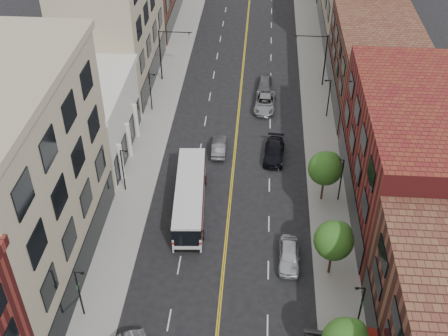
% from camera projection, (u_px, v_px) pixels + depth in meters
% --- Properties ---
extents(sidewalk_left, '(4.00, 110.00, 0.15)m').
position_uv_depth(sidewalk_left, '(153.00, 132.00, 67.28)').
color(sidewalk_left, gray).
rests_on(sidewalk_left, ground).
extents(sidewalk_right, '(4.00, 110.00, 0.15)m').
position_uv_depth(sidewalk_right, '(321.00, 139.00, 66.14)').
color(sidewalk_right, gray).
rests_on(sidewalk_right, ground).
extents(bldg_l_tanoffice, '(10.00, 22.00, 18.00)m').
position_uv_depth(bldg_l_tanoffice, '(11.00, 188.00, 44.83)').
color(bldg_l_tanoffice, tan).
rests_on(bldg_l_tanoffice, ground).
extents(bldg_l_white, '(10.00, 14.00, 8.00)m').
position_uv_depth(bldg_l_white, '(82.00, 120.00, 62.13)').
color(bldg_l_white, silver).
rests_on(bldg_l_white, ground).
extents(bldg_l_far_a, '(10.00, 20.00, 18.00)m').
position_uv_depth(bldg_l_far_a, '(112.00, 17.00, 72.55)').
color(bldg_l_far_a, tan).
rests_on(bldg_l_far_a, ground).
extents(bldg_r_mid, '(10.00, 22.00, 12.00)m').
position_uv_depth(bldg_r_mid, '(409.00, 156.00, 53.42)').
color(bldg_r_mid, maroon).
rests_on(bldg_r_mid, ground).
extents(bldg_r_far_a, '(10.00, 20.00, 10.00)m').
position_uv_depth(bldg_r_far_a, '(376.00, 64.00, 70.66)').
color(bldg_r_far_a, brown).
rests_on(bldg_r_far_a, ground).
extents(tree_r_2, '(3.40, 3.40, 5.59)m').
position_uv_depth(tree_r_2, '(335.00, 239.00, 47.13)').
color(tree_r_2, black).
rests_on(tree_r_2, sidewalk_right).
extents(tree_r_3, '(3.40, 3.40, 5.59)m').
position_uv_depth(tree_r_3, '(326.00, 167.00, 55.05)').
color(tree_r_3, black).
rests_on(tree_r_3, sidewalk_right).
extents(lamp_l_1, '(0.81, 0.55, 5.05)m').
position_uv_depth(lamp_l_1, '(80.00, 291.00, 44.19)').
color(lamp_l_1, black).
rests_on(lamp_l_1, sidewalk_left).
extents(lamp_l_2, '(0.81, 0.55, 5.05)m').
position_uv_depth(lamp_l_2, '(123.00, 168.00, 56.86)').
color(lamp_l_2, black).
rests_on(lamp_l_2, sidewalk_left).
extents(lamp_l_3, '(0.81, 0.55, 5.05)m').
position_uv_depth(lamp_l_3, '(151.00, 90.00, 69.53)').
color(lamp_l_3, black).
rests_on(lamp_l_3, sidewalk_left).
extents(lamp_r_1, '(0.81, 0.55, 5.05)m').
position_uv_depth(lamp_r_1, '(360.00, 307.00, 42.94)').
color(lamp_r_1, black).
rests_on(lamp_r_1, sidewalk_right).
extents(lamp_r_2, '(0.81, 0.55, 5.05)m').
position_uv_depth(lamp_r_2, '(341.00, 178.00, 55.61)').
color(lamp_r_2, black).
rests_on(lamp_r_2, sidewalk_right).
extents(lamp_r_3, '(0.81, 0.55, 5.05)m').
position_uv_depth(lamp_r_3, '(329.00, 96.00, 68.28)').
color(lamp_r_3, black).
rests_on(lamp_r_3, sidewalk_right).
extents(signal_mast_left, '(4.49, 0.18, 7.20)m').
position_uv_depth(signal_mast_left, '(165.00, 49.00, 74.81)').
color(signal_mast_left, black).
rests_on(signal_mast_left, sidewalk_left).
extents(signal_mast_right, '(4.49, 0.18, 7.20)m').
position_uv_depth(signal_mast_right, '(320.00, 54.00, 73.64)').
color(signal_mast_right, black).
rests_on(signal_mast_right, sidewalk_right).
extents(city_bus, '(3.64, 12.54, 3.18)m').
position_uv_depth(city_bus, '(190.00, 196.00, 55.16)').
color(city_bus, silver).
rests_on(city_bus, ground).
extents(car_parked_far, '(2.03, 4.79, 1.61)m').
position_uv_depth(car_parked_far, '(289.00, 255.00, 50.22)').
color(car_parked_far, '#B6B9BF').
rests_on(car_parked_far, ground).
extents(car_lane_behind, '(1.70, 4.53, 1.48)m').
position_uv_depth(car_lane_behind, '(219.00, 147.00, 63.73)').
color(car_lane_behind, '#454449').
rests_on(car_lane_behind, ground).
extents(car_lane_a, '(2.57, 5.51, 1.56)m').
position_uv_depth(car_lane_a, '(274.00, 152.00, 62.87)').
color(car_lane_a, black).
rests_on(car_lane_a, ground).
extents(car_lane_b, '(2.92, 5.84, 1.59)m').
position_uv_depth(car_lane_b, '(265.00, 103.00, 71.31)').
color(car_lane_b, gray).
rests_on(car_lane_b, ground).
extents(car_lane_c, '(2.12, 4.79, 1.60)m').
position_uv_depth(car_lane_c, '(265.00, 84.00, 75.06)').
color(car_lane_c, '#4F4E54').
rests_on(car_lane_c, ground).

